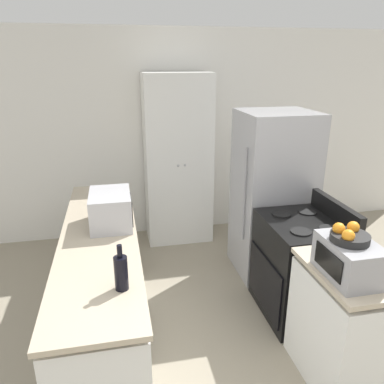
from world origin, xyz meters
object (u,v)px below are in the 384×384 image
at_px(pantry_cabinet, 178,160).
at_px(fruit_bowl, 349,235).
at_px(refrigerator, 272,195).
at_px(wine_bottle, 121,272).
at_px(stove, 299,267).
at_px(toaster_oven, 349,259).
at_px(microwave, 111,209).

xyz_separation_m(pantry_cabinet, fruit_bowl, (0.64, -2.59, 0.15)).
distance_m(pantry_cabinet, refrigerator, 1.30).
height_order(wine_bottle, fruit_bowl, fruit_bowl).
height_order(stove, fruit_bowl, fruit_bowl).
xyz_separation_m(toaster_oven, fruit_bowl, (-0.02, 0.01, 0.16)).
bearing_deg(stove, refrigerator, 86.80).
relative_size(stove, wine_bottle, 3.59).
height_order(refrigerator, microwave, refrigerator).
relative_size(wine_bottle, toaster_oven, 0.69).
distance_m(stove, wine_bottle, 1.80).
height_order(microwave, wine_bottle, wine_bottle).
height_order(pantry_cabinet, refrigerator, pantry_cabinet).
bearing_deg(fruit_bowl, pantry_cabinet, 103.80).
relative_size(wine_bottle, fruit_bowl, 1.23).
xyz_separation_m(refrigerator, toaster_oven, (-0.19, -1.63, 0.16)).
bearing_deg(pantry_cabinet, refrigerator, -49.10).
distance_m(refrigerator, toaster_oven, 1.64).
distance_m(pantry_cabinet, microwave, 1.69).
distance_m(refrigerator, wine_bottle, 2.19).
distance_m(toaster_oven, fruit_bowl, 0.16).
xyz_separation_m(stove, wine_bottle, (-1.57, -0.69, 0.56)).
height_order(microwave, fruit_bowl, fruit_bowl).
relative_size(refrigerator, toaster_oven, 4.09).
bearing_deg(microwave, pantry_cabinet, 60.91).
bearing_deg(wine_bottle, stove, 23.75).
distance_m(pantry_cabinet, toaster_oven, 2.68).
bearing_deg(fruit_bowl, wine_bottle, 174.30).
bearing_deg(toaster_oven, pantry_cabinet, 104.08).
bearing_deg(toaster_oven, microwave, 142.72).
distance_m(pantry_cabinet, fruit_bowl, 2.67).
relative_size(pantry_cabinet, toaster_oven, 4.89).
bearing_deg(fruit_bowl, stove, 78.67).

